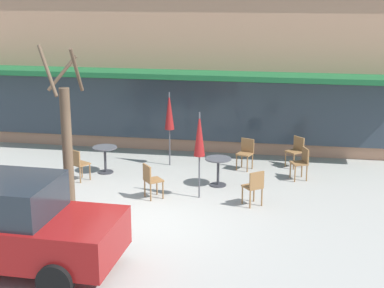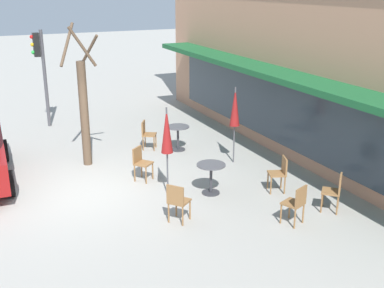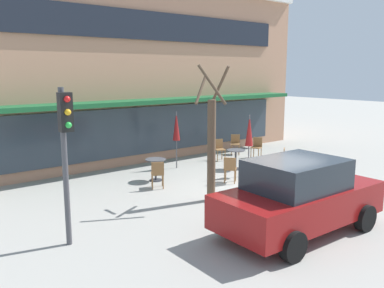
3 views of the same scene
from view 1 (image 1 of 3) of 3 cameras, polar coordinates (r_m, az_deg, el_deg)
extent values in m
plane|color=#9E9B93|center=(13.39, -4.94, -7.67)|extent=(80.00, 80.00, 0.00)
cube|color=tan|center=(22.19, 1.55, 11.63)|extent=(16.36, 8.00, 7.60)
cube|color=#19592D|center=(17.85, -0.65, 6.72)|extent=(13.91, 1.10, 0.16)
cube|color=#2D3842|center=(18.54, -0.36, 3.27)|extent=(13.09, 0.10, 1.90)
cylinder|color=#333338|center=(16.97, -8.37, -2.70)|extent=(0.44, 0.44, 0.03)
cylinder|color=#333338|center=(16.87, -8.41, -1.52)|extent=(0.07, 0.07, 0.70)
cylinder|color=#4C4C51|center=(16.77, -8.46, -0.33)|extent=(0.70, 0.70, 0.03)
cylinder|color=#333338|center=(15.76, 2.53, -3.98)|extent=(0.44, 0.44, 0.03)
cylinder|color=#333338|center=(15.64, 2.54, -2.72)|extent=(0.07, 0.07, 0.70)
cylinder|color=#4C4C51|center=(15.53, 2.56, -1.44)|extent=(0.70, 0.70, 0.03)
cylinder|color=#4C4C51|center=(17.20, -2.19, 1.45)|extent=(0.04, 0.04, 2.20)
cone|color=maroon|center=(17.08, -2.21, 3.24)|extent=(0.28, 0.28, 1.10)
cylinder|color=#4C4C51|center=(14.53, 0.72, -1.14)|extent=(0.04, 0.04, 2.20)
cone|color=maroon|center=(14.39, 0.72, 0.96)|extent=(0.28, 0.28, 1.10)
cylinder|color=olive|center=(16.60, -10.63, -2.47)|extent=(0.04, 0.04, 0.45)
cylinder|color=olive|center=(16.35, -9.87, -2.71)|extent=(0.04, 0.04, 0.45)
cylinder|color=olive|center=(16.40, -11.55, -2.73)|extent=(0.04, 0.04, 0.45)
cylinder|color=olive|center=(16.14, -10.79, -2.98)|extent=(0.04, 0.04, 0.45)
cube|color=olive|center=(16.30, -10.75, -1.90)|extent=(0.55, 0.55, 0.04)
cube|color=olive|center=(16.13, -11.28, -1.30)|extent=(0.37, 0.24, 0.40)
cylinder|color=olive|center=(16.85, 5.38, -1.99)|extent=(0.04, 0.04, 0.45)
cylinder|color=olive|center=(16.99, 4.35, -1.82)|extent=(0.04, 0.04, 0.45)
cylinder|color=olive|center=(17.15, 5.87, -1.70)|extent=(0.04, 0.04, 0.45)
cylinder|color=olive|center=(17.28, 4.85, -1.53)|extent=(0.04, 0.04, 0.45)
cube|color=olive|center=(17.00, 5.13, -0.97)|extent=(0.52, 0.52, 0.04)
cube|color=olive|center=(17.09, 5.41, -0.12)|extent=(0.39, 0.18, 0.40)
cylinder|color=olive|center=(14.45, 4.90, -4.96)|extent=(0.04, 0.04, 0.45)
cylinder|color=olive|center=(14.63, 6.02, -4.73)|extent=(0.04, 0.04, 0.45)
cylinder|color=olive|center=(14.18, 5.66, -5.37)|extent=(0.04, 0.04, 0.45)
cylinder|color=olive|center=(14.36, 6.79, -5.13)|extent=(0.04, 0.04, 0.45)
cube|color=olive|center=(14.32, 5.87, -4.13)|extent=(0.56, 0.56, 0.04)
cube|color=olive|center=(14.11, 6.30, -3.50)|extent=(0.34, 0.28, 0.40)
cylinder|color=olive|center=(17.26, 9.84, -1.73)|extent=(0.04, 0.04, 0.45)
cylinder|color=olive|center=(17.49, 9.05, -1.47)|extent=(0.04, 0.04, 0.45)
cylinder|color=olive|center=(17.49, 10.63, -1.54)|extent=(0.04, 0.04, 0.45)
cylinder|color=olive|center=(17.72, 9.84, -1.28)|extent=(0.04, 0.04, 0.45)
cube|color=olive|center=(17.42, 9.88, -0.73)|extent=(0.57, 0.57, 0.04)
cube|color=olive|center=(17.49, 10.33, 0.05)|extent=(0.31, 0.31, 0.40)
cylinder|color=olive|center=(16.19, 9.96, -2.88)|extent=(0.04, 0.04, 0.45)
cylinder|color=olive|center=(16.49, 9.51, -2.53)|extent=(0.04, 0.04, 0.45)
cylinder|color=olive|center=(16.32, 11.06, -2.79)|extent=(0.04, 0.04, 0.45)
cylinder|color=olive|center=(16.62, 10.60, -2.44)|extent=(0.04, 0.04, 0.45)
cube|color=olive|center=(16.33, 10.32, -1.84)|extent=(0.52, 0.52, 0.04)
cube|color=olive|center=(16.34, 10.94, -1.06)|extent=(0.19, 0.39, 0.40)
cylinder|color=olive|center=(15.03, -3.43, -4.12)|extent=(0.04, 0.04, 0.45)
cylinder|color=olive|center=(14.74, -2.84, -4.50)|extent=(0.04, 0.04, 0.45)
cylinder|color=olive|center=(14.89, -4.60, -4.33)|extent=(0.04, 0.04, 0.45)
cylinder|color=olive|center=(14.60, -4.03, -4.72)|extent=(0.04, 0.04, 0.45)
cube|color=olive|center=(14.73, -3.74, -3.52)|extent=(0.56, 0.56, 0.04)
cube|color=olive|center=(14.59, -4.39, -2.81)|extent=(0.29, 0.33, 0.40)
cube|color=maroon|center=(11.64, -17.28, -8.25)|extent=(4.25, 1.93, 0.76)
cylinder|color=black|center=(12.00, -9.54, -8.98)|extent=(0.65, 0.24, 0.64)
cylinder|color=black|center=(10.52, -13.12, -12.84)|extent=(0.65, 0.24, 0.64)
cylinder|color=brown|center=(14.01, -11.99, -0.56)|extent=(0.24, 0.24, 2.93)
cylinder|color=brown|center=(13.52, -11.14, 7.06)|extent=(0.10, 0.71, 1.07)
cylinder|color=brown|center=(13.98, -12.48, 6.71)|extent=(0.69, 0.39, 0.82)
cylinder|color=brown|center=(13.47, -13.83, 6.93)|extent=(0.66, 0.59, 1.10)
camera|label=2|loc=(12.48, 48.96, 8.73)|focal=45.00mm
camera|label=3|loc=(13.40, -62.03, 0.75)|focal=38.00mm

